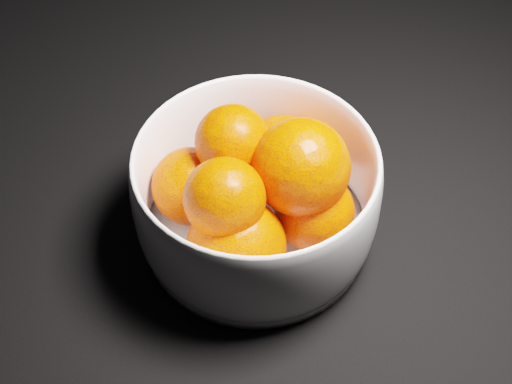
{
  "coord_description": "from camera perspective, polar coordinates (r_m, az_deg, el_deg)",
  "views": [
    {
      "loc": [
        0.21,
        -0.62,
        0.49
      ],
      "look_at": [
        0.25,
        -0.25,
        0.05
      ],
      "focal_mm": 50.0,
      "sensor_mm": 36.0,
      "label": 1
    }
  ],
  "objects": [
    {
      "name": "ground",
      "position": [
        0.82,
        -19.61,
        9.3
      ],
      "size": [
        3.0,
        3.0,
        0.0
      ],
      "primitive_type": "cube",
      "color": "black",
      "rests_on": "ground"
    },
    {
      "name": "orange_pile",
      "position": [
        0.57,
        0.19,
        0.24
      ],
      "size": [
        0.16,
        0.17,
        0.12
      ],
      "color": "#FF4100",
      "rests_on": "bowl"
    },
    {
      "name": "bowl",
      "position": [
        0.58,
        -0.0,
        -0.32
      ],
      "size": [
        0.2,
        0.2,
        0.1
      ],
      "rotation": [
        0.0,
        0.0,
        0.14
      ],
      "color": "white",
      "rests_on": "ground"
    }
  ]
}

